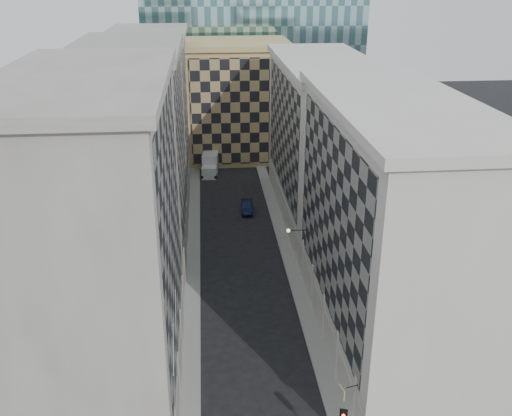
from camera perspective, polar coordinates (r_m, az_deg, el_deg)
sidewalk_west at (r=62.69m, az=-6.29°, el=-5.33°), size 1.50×100.00×0.15m
sidewalk_east at (r=63.27m, az=3.29°, el=-4.94°), size 1.50×100.00×0.15m
bldg_left_a at (r=41.07m, az=-15.14°, el=-3.65°), size 10.80×22.80×23.70m
bldg_left_b at (r=61.50m, az=-11.98°, el=5.13°), size 10.80×22.80×22.70m
bldg_left_c at (r=82.74m, az=-10.40°, el=9.47°), size 10.80×22.80×21.70m
bldg_right_a at (r=46.89m, az=13.07°, el=-2.03°), size 10.80×26.80×20.70m
bldg_right_b at (r=71.54m, az=6.58°, el=6.77°), size 10.80×28.80×19.70m
tan_block at (r=95.45m, az=-1.89°, el=10.76°), size 16.80×14.80×18.80m
flagpoles_left at (r=38.10m, az=-8.16°, el=-11.97°), size 0.10×6.33×2.33m
bracket_lamp at (r=55.10m, az=3.44°, el=-2.26°), size 1.98×0.36×0.36m
box_truck at (r=88.62m, az=-4.62°, el=4.30°), size 2.78×5.81×3.09m
dark_car at (r=74.53m, az=-0.91°, el=0.12°), size 1.64×4.26×1.38m
shop_sign at (r=39.89m, az=8.63°, el=-17.73°), size 1.27×0.77×0.87m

